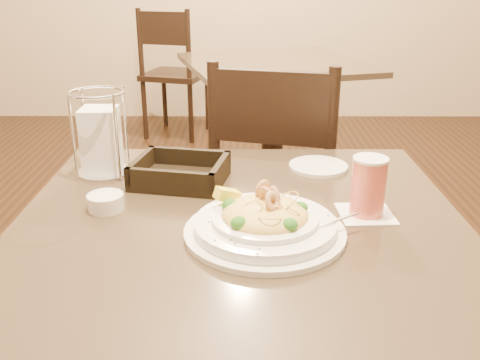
{
  "coord_description": "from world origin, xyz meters",
  "views": [
    {
      "loc": [
        0.0,
        -0.95,
        1.19
      ],
      "look_at": [
        0.0,
        0.02,
        0.8
      ],
      "focal_mm": 40.0,
      "sensor_mm": 36.0,
      "label": 1
    }
  ],
  "objects_px": {
    "napkin_caddy": "(101,139)",
    "background_table": "(273,103)",
    "dining_chair_far": "(173,70)",
    "pasta_bowl": "(265,222)",
    "drink_glass": "(368,187)",
    "bread_basket": "(180,174)",
    "main_table": "(240,316)",
    "butter_ramekin": "(106,202)",
    "dining_chair_near": "(277,186)",
    "side_plate": "(318,166)"
  },
  "relations": [
    {
      "from": "dining_chair_far",
      "to": "bread_basket",
      "type": "relative_size",
      "value": 3.98
    },
    {
      "from": "dining_chair_near",
      "to": "bread_basket",
      "type": "xyz_separation_m",
      "value": [
        -0.26,
        -0.52,
        0.24
      ]
    },
    {
      "from": "background_table",
      "to": "drink_glass",
      "type": "xyz_separation_m",
      "value": [
        0.08,
        -1.89,
        0.29
      ]
    },
    {
      "from": "side_plate",
      "to": "butter_ramekin",
      "type": "distance_m",
      "value": 0.53
    },
    {
      "from": "butter_ramekin",
      "to": "background_table",
      "type": "bearing_deg",
      "value": 76.33
    },
    {
      "from": "bread_basket",
      "to": "side_plate",
      "type": "bearing_deg",
      "value": 15.78
    },
    {
      "from": "main_table",
      "to": "napkin_caddy",
      "type": "height_order",
      "value": "napkin_caddy"
    },
    {
      "from": "main_table",
      "to": "dining_chair_near",
      "type": "distance_m",
      "value": 0.74
    },
    {
      "from": "napkin_caddy",
      "to": "background_table",
      "type": "bearing_deg",
      "value": 72.96
    },
    {
      "from": "dining_chair_far",
      "to": "side_plate",
      "type": "xyz_separation_m",
      "value": [
        0.69,
        -2.63,
        0.23
      ]
    },
    {
      "from": "bread_basket",
      "to": "side_plate",
      "type": "distance_m",
      "value": 0.35
    },
    {
      "from": "dining_chair_far",
      "to": "napkin_caddy",
      "type": "bearing_deg",
      "value": 109.56
    },
    {
      "from": "bread_basket",
      "to": "side_plate",
      "type": "height_order",
      "value": "bread_basket"
    },
    {
      "from": "dining_chair_far",
      "to": "drink_glass",
      "type": "bearing_deg",
      "value": 120.58
    },
    {
      "from": "background_table",
      "to": "napkin_caddy",
      "type": "relative_size",
      "value": 5.4
    },
    {
      "from": "dining_chair_far",
      "to": "drink_glass",
      "type": "distance_m",
      "value": 3.01
    },
    {
      "from": "background_table",
      "to": "bread_basket",
      "type": "bearing_deg",
      "value": -100.43
    },
    {
      "from": "drink_glass",
      "to": "bread_basket",
      "type": "bearing_deg",
      "value": 156.23
    },
    {
      "from": "bread_basket",
      "to": "dining_chair_far",
      "type": "bearing_deg",
      "value": 97.46
    },
    {
      "from": "pasta_bowl",
      "to": "main_table",
      "type": "bearing_deg",
      "value": 128.64
    },
    {
      "from": "bread_basket",
      "to": "napkin_caddy",
      "type": "xyz_separation_m",
      "value": [
        -0.19,
        0.06,
        0.07
      ]
    },
    {
      "from": "background_table",
      "to": "side_plate",
      "type": "distance_m",
      "value": 1.64
    },
    {
      "from": "pasta_bowl",
      "to": "napkin_caddy",
      "type": "height_order",
      "value": "napkin_caddy"
    },
    {
      "from": "dining_chair_far",
      "to": "background_table",
      "type": "bearing_deg",
      "value": 139.79
    },
    {
      "from": "bread_basket",
      "to": "butter_ramekin",
      "type": "distance_m",
      "value": 0.21
    },
    {
      "from": "bread_basket",
      "to": "napkin_caddy",
      "type": "relative_size",
      "value": 1.14
    },
    {
      "from": "background_table",
      "to": "drink_glass",
      "type": "relative_size",
      "value": 9.08
    },
    {
      "from": "side_plate",
      "to": "drink_glass",
      "type": "bearing_deg",
      "value": -77.24
    },
    {
      "from": "background_table",
      "to": "bread_basket",
      "type": "distance_m",
      "value": 1.77
    },
    {
      "from": "butter_ramekin",
      "to": "bread_basket",
      "type": "bearing_deg",
      "value": 47.48
    },
    {
      "from": "napkin_caddy",
      "to": "butter_ramekin",
      "type": "height_order",
      "value": "napkin_caddy"
    },
    {
      "from": "background_table",
      "to": "main_table",
      "type": "bearing_deg",
      "value": -95.23
    },
    {
      "from": "background_table",
      "to": "napkin_caddy",
      "type": "height_order",
      "value": "napkin_caddy"
    },
    {
      "from": "drink_glass",
      "to": "side_plate",
      "type": "height_order",
      "value": "drink_glass"
    },
    {
      "from": "butter_ramekin",
      "to": "dining_chair_far",
      "type": "bearing_deg",
      "value": 94.35
    },
    {
      "from": "dining_chair_near",
      "to": "side_plate",
      "type": "relative_size",
      "value": 6.34
    },
    {
      "from": "dining_chair_near",
      "to": "drink_glass",
      "type": "bearing_deg",
      "value": 114.67
    },
    {
      "from": "side_plate",
      "to": "dining_chair_far",
      "type": "bearing_deg",
      "value": 104.74
    },
    {
      "from": "dining_chair_near",
      "to": "bread_basket",
      "type": "height_order",
      "value": "dining_chair_near"
    },
    {
      "from": "pasta_bowl",
      "to": "side_plate",
      "type": "height_order",
      "value": "pasta_bowl"
    },
    {
      "from": "pasta_bowl",
      "to": "drink_glass",
      "type": "height_order",
      "value": "drink_glass"
    },
    {
      "from": "drink_glass",
      "to": "bread_basket",
      "type": "relative_size",
      "value": 0.52
    },
    {
      "from": "dining_chair_far",
      "to": "pasta_bowl",
      "type": "bearing_deg",
      "value": 116.32
    },
    {
      "from": "drink_glass",
      "to": "dining_chair_near",
      "type": "bearing_deg",
      "value": 100.83
    },
    {
      "from": "dining_chair_far",
      "to": "side_plate",
      "type": "height_order",
      "value": "dining_chair_far"
    },
    {
      "from": "main_table",
      "to": "pasta_bowl",
      "type": "relative_size",
      "value": 2.71
    },
    {
      "from": "drink_glass",
      "to": "bread_basket",
      "type": "xyz_separation_m",
      "value": [
        -0.4,
        0.17,
        -0.04
      ]
    },
    {
      "from": "pasta_bowl",
      "to": "side_plate",
      "type": "relative_size",
      "value": 2.26
    },
    {
      "from": "main_table",
      "to": "bread_basket",
      "type": "distance_m",
      "value": 0.35
    },
    {
      "from": "pasta_bowl",
      "to": "napkin_caddy",
      "type": "distance_m",
      "value": 0.5
    }
  ]
}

